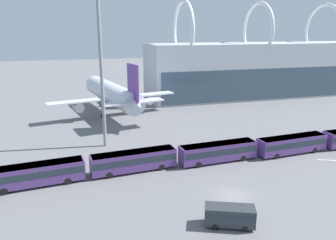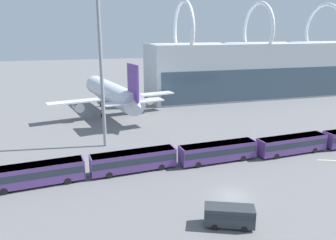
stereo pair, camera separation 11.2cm
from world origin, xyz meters
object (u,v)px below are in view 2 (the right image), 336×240
(shuttle_bus_2, at_px, (134,160))
(shuttle_bus_3, at_px, (218,151))
(airliner_at_gate_far, at_px, (113,94))
(airliner_parked_remote, at_px, (261,77))
(shuttle_bus_1, at_px, (36,173))
(shuttle_bus_4, at_px, (292,144))
(floodlight_mast, at_px, (100,38))
(service_van_foreground, at_px, (229,215))

(shuttle_bus_2, relative_size, shuttle_bus_3, 1.00)
(airliner_at_gate_far, relative_size, shuttle_bus_3, 2.74)
(airliner_at_gate_far, height_order, airliner_parked_remote, airliner_at_gate_far)
(shuttle_bus_2, bearing_deg, shuttle_bus_1, 179.64)
(shuttle_bus_1, height_order, shuttle_bus_4, same)
(floodlight_mast, bearing_deg, shuttle_bus_4, -23.01)
(service_van_foreground, bearing_deg, shuttle_bus_2, -43.94)
(airliner_parked_remote, bearing_deg, airliner_at_gate_far, -29.17)
(shuttle_bus_1, relative_size, shuttle_bus_2, 1.00)
(shuttle_bus_1, distance_m, shuttle_bus_3, 28.47)
(shuttle_bus_2, distance_m, shuttle_bus_4, 28.46)
(airliner_parked_remote, relative_size, service_van_foreground, 5.26)
(shuttle_bus_4, relative_size, service_van_foreground, 2.27)
(shuttle_bus_2, bearing_deg, floodlight_mast, 99.04)
(shuttle_bus_3, bearing_deg, floodlight_mast, 139.75)
(airliner_parked_remote, height_order, shuttle_bus_2, airliner_parked_remote)
(airliner_parked_remote, relative_size, shuttle_bus_1, 2.31)
(shuttle_bus_1, relative_size, service_van_foreground, 2.28)
(shuttle_bus_1, bearing_deg, airliner_parked_remote, 33.27)
(airliner_parked_remote, relative_size, shuttle_bus_4, 2.32)
(shuttle_bus_2, xyz_separation_m, shuttle_bus_4, (28.46, -0.41, 0.00))
(shuttle_bus_4, bearing_deg, shuttle_bus_3, 175.12)
(airliner_parked_remote, xyz_separation_m, service_van_foreground, (-49.72, -74.72, -3.69))
(shuttle_bus_2, height_order, shuttle_bus_3, same)
(airliner_parked_remote, bearing_deg, shuttle_bus_3, 3.20)
(shuttle_bus_2, distance_m, floodlight_mast, 22.52)
(shuttle_bus_3, bearing_deg, shuttle_bus_4, -4.11)
(shuttle_bus_3, xyz_separation_m, floodlight_mast, (-17.38, 13.17, 18.11))
(airliner_at_gate_far, bearing_deg, floodlight_mast, 157.17)
(service_van_foreground, bearing_deg, airliner_parked_remote, -100.67)
(shuttle_bus_3, distance_m, service_van_foreground, 18.83)
(shuttle_bus_3, height_order, shuttle_bus_4, same)
(airliner_at_gate_far, bearing_deg, shuttle_bus_3, -172.09)
(airliner_parked_remote, bearing_deg, shuttle_bus_1, -10.75)
(shuttle_bus_3, height_order, service_van_foreground, shuttle_bus_3)
(shuttle_bus_4, bearing_deg, airliner_at_gate_far, 122.91)
(shuttle_bus_4, bearing_deg, shuttle_bus_1, 176.99)
(shuttle_bus_2, bearing_deg, service_van_foreground, -71.47)
(shuttle_bus_1, bearing_deg, shuttle_bus_4, -4.92)
(airliner_at_gate_far, height_order, shuttle_bus_4, airliner_at_gate_far)
(floodlight_mast, bearing_deg, airliner_parked_remote, 36.02)
(service_van_foreground, xyz_separation_m, floodlight_mast, (-10.72, 30.78, 18.59))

